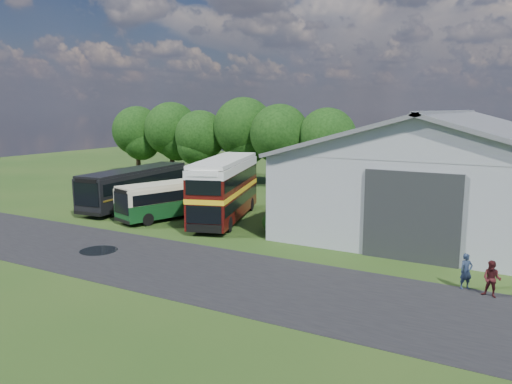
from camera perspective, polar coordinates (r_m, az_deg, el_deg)
The scene contains 18 objects.
ground at distance 32.25m, azimuth -11.80°, elevation -5.67°, with size 120.00×120.00×0.00m, color #1C3A12.
asphalt_road at distance 28.18m, azimuth -11.19°, elevation -7.88°, with size 60.00×8.00×0.02m, color black.
puddle at distance 31.20m, azimuth -17.54°, elevation -6.43°, with size 2.20×2.20×0.01m, color black.
storage_shed at distance 39.93m, azimuth 21.08°, elevation 2.89°, with size 18.80×24.80×8.15m.
tree_far_left at distance 64.44m, azimuth -13.42°, elevation 6.80°, with size 6.12×6.12×8.64m.
tree_left_a at distance 61.54m, azimuth -9.66°, elevation 7.10°, with size 6.46×6.46×9.12m.
tree_left_b at distance 57.74m, azimuth -6.38°, elevation 6.41°, with size 5.78×5.78×8.16m.
tree_mid at distance 56.05m, azimuth -1.43°, elevation 7.32°, with size 6.80×6.80×9.60m.
tree_right_a at distance 52.79m, azimuth 2.72°, elevation 6.64°, with size 6.26×6.26×8.83m.
tree_right_b at distance 51.51m, azimuth 8.12°, elevation 6.21°, with size 5.98×5.98×8.45m.
shrub_front at distance 34.00m, azimuth 2.13°, elevation -4.68°, with size 1.70×1.70×1.70m, color #194714.
shrub_mid at distance 35.74m, azimuth 3.60°, elevation -3.99°, with size 1.60×1.60×1.60m, color #194714.
shrub_back at distance 37.50m, azimuth 4.93°, elevation -3.36°, with size 1.80×1.80×1.80m, color #194714.
bus_green_single at distance 39.27m, azimuth -8.62°, elevation -0.63°, with size 5.34×10.36×2.79m.
bus_maroon_double at distance 37.55m, azimuth -3.58°, elevation 0.30°, with size 6.01×11.19×4.67m.
bus_dark_single at distance 44.05m, azimuth -13.60°, elevation 0.65°, with size 3.80×12.06×3.27m.
visitor_a at distance 25.42m, azimuth 22.88°, elevation -8.39°, with size 0.62×0.40×1.69m, color #1A263B.
visitor_b at distance 24.83m, azimuth 25.34°, elevation -9.02°, with size 0.81×0.63×1.66m, color #381214.
Camera 1 is at (20.64, -23.33, 8.34)m, focal length 35.00 mm.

